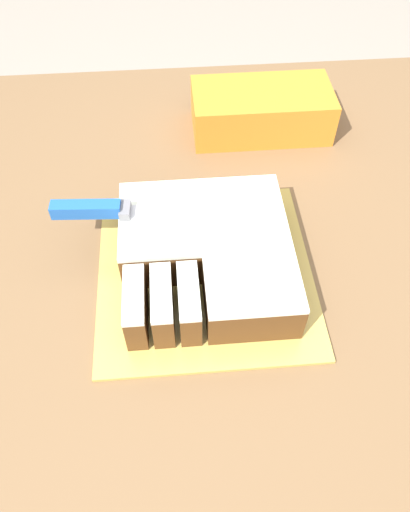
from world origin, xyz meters
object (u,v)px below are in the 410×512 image
object	(u,v)px
cake	(208,253)
knife	(116,210)
cake_board	(205,271)
storage_box	(261,111)

from	to	relation	value
cake	knife	size ratio (longest dim) A/B	0.82
cake_board	storage_box	bearing A→B (deg)	68.35
cake_board	storage_box	xyz separation A→B (m)	(0.14, 0.35, 0.04)
storage_box	cake	bearing A→B (deg)	-111.28
cake	knife	world-z (taller)	knife
knife	cake	bearing A→B (deg)	-20.46
cake	storage_box	world-z (taller)	storage_box
cake	knife	xyz separation A→B (m)	(-0.13, 0.06, 0.04)
knife	cake_board	bearing A→B (deg)	-22.90
cake	knife	bearing A→B (deg)	155.97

